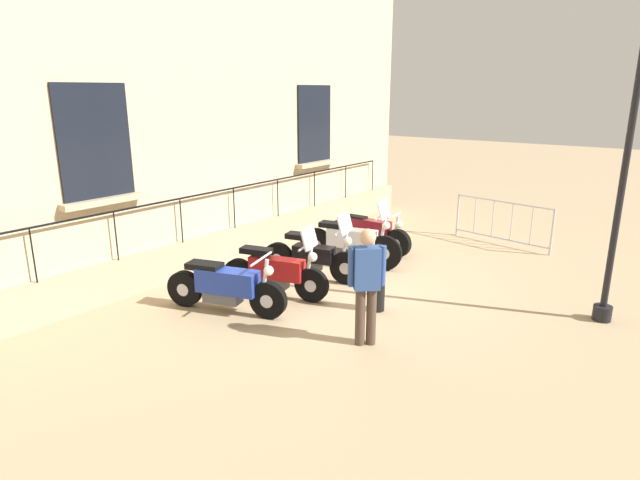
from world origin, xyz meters
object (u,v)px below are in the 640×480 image
(motorcycle_black, at_px, (313,257))
(motorcycle_maroon, at_px, (368,233))
(motorcycle_blue, at_px, (226,287))
(crowd_barrier, at_px, (502,221))
(lamppost, at_px, (634,110))
(bollard, at_px, (378,277))
(motorcycle_red, at_px, (276,272))
(pedestrian_standing, at_px, (367,280))
(motorcycle_white, at_px, (351,243))

(motorcycle_black, xyz_separation_m, motorcycle_maroon, (-0.12, 2.16, -0.01))
(motorcycle_blue, xyz_separation_m, crowd_barrier, (2.24, 6.60, 0.13))
(lamppost, height_order, bollard, lamppost)
(motorcycle_blue, distance_m, bollard, 2.48)
(motorcycle_red, xyz_separation_m, motorcycle_maroon, (-0.15, 3.26, -0.02))
(crowd_barrier, bearing_deg, pedestrian_standing, -88.27)
(motorcycle_black, bearing_deg, motorcycle_blue, -94.43)
(pedestrian_standing, bearing_deg, lamppost, 49.12)
(motorcycle_black, distance_m, bollard, 1.87)
(motorcycle_blue, relative_size, lamppost, 0.40)
(motorcycle_maroon, bearing_deg, motorcycle_blue, -90.60)
(crowd_barrier, relative_size, pedestrian_standing, 1.39)
(motorcycle_black, height_order, motorcycle_maroon, motorcycle_black)
(motorcycle_red, xyz_separation_m, lamppost, (4.78, 2.33, 2.78))
(crowd_barrier, bearing_deg, motorcycle_red, -110.06)
(motorcycle_blue, xyz_separation_m, bollard, (1.94, 1.54, 0.14))
(motorcycle_blue, distance_m, motorcycle_maroon, 4.26)
(motorcycle_blue, distance_m, crowd_barrier, 6.97)
(motorcycle_red, distance_m, motorcycle_maroon, 3.26)
(lamppost, relative_size, bollard, 4.53)
(motorcycle_white, distance_m, motorcycle_maroon, 1.10)
(motorcycle_red, distance_m, motorcycle_white, 2.20)
(motorcycle_blue, relative_size, crowd_barrier, 0.87)
(motorcycle_red, bearing_deg, motorcycle_blue, -100.91)
(bollard, relative_size, pedestrian_standing, 0.67)
(lamppost, relative_size, pedestrian_standing, 3.01)
(motorcycle_maroon, relative_size, pedestrian_standing, 1.24)
(motorcycle_black, relative_size, motorcycle_maroon, 0.96)
(motorcycle_white, bearing_deg, pedestrian_standing, -52.70)
(crowd_barrier, distance_m, bollard, 5.07)
(motorcycle_maroon, bearing_deg, crowd_barrier, 46.87)
(motorcycle_maroon, relative_size, crowd_barrier, 0.89)
(motorcycle_red, bearing_deg, crowd_barrier, 69.94)
(motorcycle_blue, bearing_deg, bollard, 38.44)
(bollard, bearing_deg, motorcycle_white, 134.82)
(motorcycle_red, distance_m, bollard, 1.83)
(pedestrian_standing, bearing_deg, motorcycle_red, 164.80)
(motorcycle_maroon, bearing_deg, lamppost, -10.68)
(bollard, bearing_deg, lamppost, 30.60)
(bollard, bearing_deg, motorcycle_blue, -141.56)
(motorcycle_blue, distance_m, lamppost, 6.60)
(motorcycle_black, xyz_separation_m, motorcycle_white, (0.13, 1.10, 0.07))
(motorcycle_blue, xyz_separation_m, motorcycle_white, (0.29, 3.20, 0.06))
(motorcycle_white, height_order, motorcycle_maroon, motorcycle_white)
(motorcycle_blue, height_order, motorcycle_red, motorcycle_red)
(motorcycle_red, relative_size, motorcycle_white, 0.91)
(motorcycle_maroon, xyz_separation_m, pedestrian_standing, (2.38, -3.87, 0.55))
(motorcycle_black, bearing_deg, bollard, -17.53)
(motorcycle_red, xyz_separation_m, bollard, (1.75, 0.54, 0.13))
(bollard, height_order, pedestrian_standing, pedestrian_standing)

